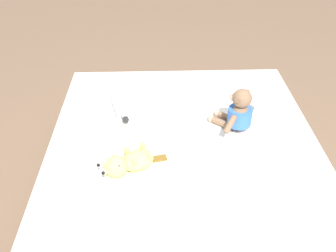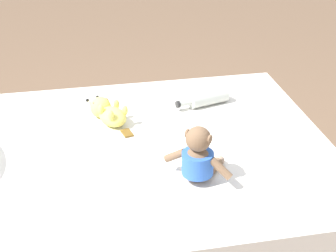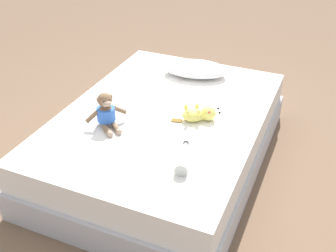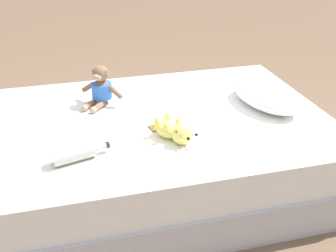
% 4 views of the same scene
% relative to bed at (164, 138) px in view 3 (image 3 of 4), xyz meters
% --- Properties ---
extents(ground_plane, '(16.00, 16.00, 0.00)m').
position_rel_bed_xyz_m(ground_plane, '(0.00, 0.00, -0.21)').
color(ground_plane, brown).
extents(bed, '(1.37, 1.92, 0.42)m').
position_rel_bed_xyz_m(bed, '(0.00, 0.00, 0.00)').
color(bed, '#B2B2B7').
rests_on(bed, ground_plane).
extents(pillow, '(0.55, 0.38, 0.12)m').
position_rel_bed_xyz_m(pillow, '(0.00, 0.64, 0.27)').
color(pillow, white).
rests_on(pillow, bed).
extents(plush_monkey, '(0.25, 0.26, 0.24)m').
position_rel_bed_xyz_m(plush_monkey, '(-0.28, -0.30, 0.31)').
color(plush_monkey, brown).
rests_on(plush_monkey, bed).
extents(plush_yellow_creature, '(0.31, 0.20, 0.10)m').
position_rel_bed_xyz_m(plush_yellow_creature, '(0.26, 0.00, 0.26)').
color(plush_yellow_creature, '#EAE066').
rests_on(plush_yellow_creature, bed).
extents(glass_bottle, '(0.12, 0.28, 0.07)m').
position_rel_bed_xyz_m(glass_bottle, '(0.34, -0.50, 0.25)').
color(glass_bottle, '#B7BCB2').
rests_on(glass_bottle, bed).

